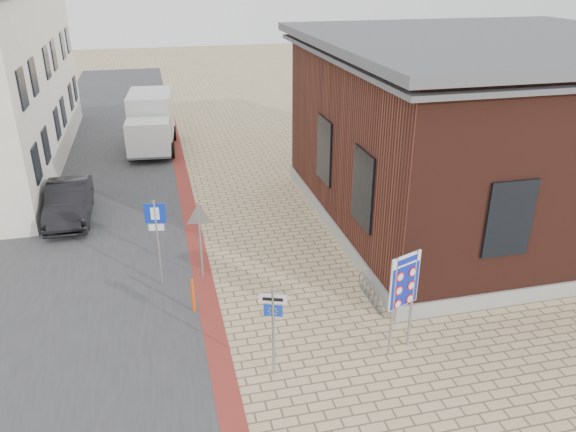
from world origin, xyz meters
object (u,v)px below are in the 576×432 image
sedan (69,201)px  bollard (193,296)px  box_truck (151,122)px  parking_sign (157,228)px  border_sign (404,283)px  essen_sign (273,319)px

sedan → bollard: size_ratio=4.14×
box_truck → parking_sign: size_ratio=2.00×
border_sign → bollard: border_sign is taller
box_truck → essen_sign: (2.39, -19.29, 0.11)m
sedan → bollard: (4.07, -7.61, -0.19)m
border_sign → bollard: (-4.93, 2.99, -1.46)m
box_truck → essen_sign: bearing=-78.2°
box_truck → essen_sign: size_ratio=2.35×
sedan → border_sign: border_sign is taller
parking_sign → bollard: (0.82, -1.70, -1.42)m
parking_sign → essen_sign: bearing=-52.6°
box_truck → bollard: size_ratio=5.36×
box_truck → bollard: (0.76, -16.14, -0.95)m
sedan → border_sign: 13.96m
parking_sign → box_truck: bearing=100.3°
bollard → essen_sign: bearing=-62.7°
sedan → parking_sign: size_ratio=1.55×
parking_sign → bollard: bearing=-53.6°
border_sign → essen_sign: 3.33m
border_sign → essen_sign: size_ratio=1.15×
border_sign → parking_sign: parking_sign is taller
parking_sign → bollard: parking_sign is taller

